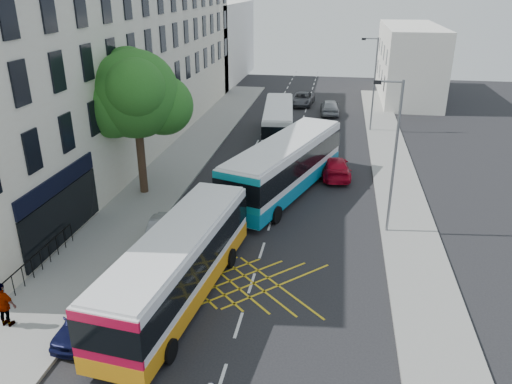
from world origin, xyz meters
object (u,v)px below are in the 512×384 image
at_px(lamp_far, 373,80).
at_px(distant_car_grey, 302,99).
at_px(street_tree, 135,95).
at_px(pedestrian_far, 4,305).
at_px(bus_near, 178,264).
at_px(bus_far, 278,121).
at_px(distant_car_silver, 330,107).
at_px(red_hatchback, 335,167).
at_px(lamp_near, 393,151).
at_px(bus_mid, 285,166).
at_px(parked_car_silver, 163,234).
at_px(parked_car_blue, 88,317).

distance_m(lamp_far, distant_car_grey, 12.28).
bearing_deg(street_tree, pedestrian_far, -91.12).
distance_m(bus_near, distant_car_grey, 37.11).
xyz_separation_m(street_tree, bus_far, (6.90, 13.48, -4.77)).
distance_m(street_tree, distant_car_silver, 26.02).
bearing_deg(red_hatchback, bus_near, 61.64).
height_order(red_hatchback, pedestrian_far, pedestrian_far).
relative_size(lamp_near, pedestrian_far, 4.24).
bearing_deg(distant_car_grey, bus_mid, -82.99).
bearing_deg(lamp_far, bus_near, -108.11).
height_order(lamp_far, red_hatchback, lamp_far).
relative_size(street_tree, bus_far, 0.84).
bearing_deg(street_tree, distant_car_grey, 73.33).
height_order(lamp_far, parked_car_silver, lamp_far).
distance_m(street_tree, bus_far, 15.88).
relative_size(lamp_near, lamp_far, 1.00).
xyz_separation_m(distant_car_grey, distant_car_silver, (3.08, -3.57, 0.09)).
distance_m(lamp_near, lamp_far, 20.00).
height_order(lamp_near, distant_car_silver, lamp_near).
relative_size(red_hatchback, distant_car_silver, 1.05).
xyz_separation_m(lamp_far, bus_far, (-7.81, -3.55, -3.10)).
bearing_deg(red_hatchback, distant_car_silver, -94.05).
xyz_separation_m(bus_far, parked_car_silver, (-3.43, -19.76, -0.85)).
bearing_deg(pedestrian_far, distant_car_grey, -94.80).
bearing_deg(lamp_near, lamp_far, 90.00).
xyz_separation_m(bus_mid, parked_car_blue, (-5.87, -14.78, -1.18)).
bearing_deg(distant_car_silver, bus_mid, 79.95).
bearing_deg(distant_car_silver, street_tree, 60.25).
relative_size(street_tree, lamp_far, 1.10).
xyz_separation_m(bus_near, parked_car_silver, (-2.21, 4.27, -0.97)).
xyz_separation_m(bus_far, pedestrian_far, (-7.17, -27.09, -0.43)).
xyz_separation_m(street_tree, red_hatchback, (11.87, 5.13, -5.62)).
relative_size(bus_far, parked_car_blue, 2.80).
bearing_deg(lamp_far, bus_mid, -110.96).
relative_size(bus_mid, parked_car_silver, 3.11).
bearing_deg(bus_near, distant_car_grey, 93.13).
height_order(bus_mid, distant_car_grey, bus_mid).
xyz_separation_m(parked_car_blue, distant_car_grey, (5.02, 39.70, 0.03)).
xyz_separation_m(lamp_far, bus_mid, (-5.93, -15.48, -2.80)).
bearing_deg(red_hatchback, street_tree, 16.53).
bearing_deg(street_tree, bus_far, 62.89).
bearing_deg(street_tree, bus_mid, 10.03).
distance_m(lamp_far, pedestrian_far, 34.29).
xyz_separation_m(street_tree, bus_mid, (8.78, 1.55, -4.47)).
height_order(bus_near, pedestrian_far, bus_near).
xyz_separation_m(distant_car_silver, pedestrian_far, (-11.28, -36.53, 0.34)).
bearing_deg(distant_car_silver, distant_car_grey, -53.25).
xyz_separation_m(red_hatchback, pedestrian_far, (-12.14, -18.74, 0.42)).
height_order(lamp_near, lamp_far, same).
bearing_deg(parked_car_silver, bus_mid, 50.39).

